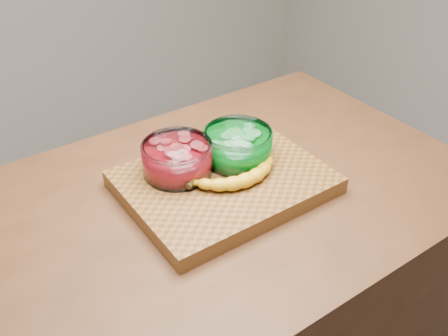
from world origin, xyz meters
TOP-DOWN VIEW (x-y plane):
  - counter at (0.00, 0.00)m, footprint 1.20×0.80m
  - cutting_board at (0.00, 0.00)m, footprint 0.45×0.35m
  - bowl_red at (-0.08, 0.07)m, footprint 0.16×0.16m
  - bowl_green at (0.06, 0.04)m, footprint 0.16×0.16m
  - banana at (0.02, -0.03)m, footprint 0.26×0.12m

SIDE VIEW (x-z plane):
  - counter at x=0.00m, z-range 0.00..0.90m
  - cutting_board at x=0.00m, z-range 0.90..0.94m
  - banana at x=0.02m, z-range 0.94..0.98m
  - bowl_red at x=-0.08m, z-range 0.94..1.01m
  - bowl_green at x=0.06m, z-range 0.94..1.02m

